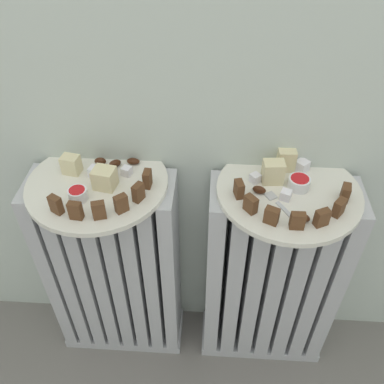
% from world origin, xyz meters
% --- Properties ---
extents(radiator_left, '(0.35, 0.14, 0.61)m').
position_xyz_m(radiator_left, '(-0.21, 0.28, 0.30)').
color(radiator_left, '#B2B2B7').
rests_on(radiator_left, ground_plane).
extents(radiator_right, '(0.35, 0.14, 0.61)m').
position_xyz_m(radiator_right, '(0.21, 0.28, 0.30)').
color(radiator_right, '#B2B2B7').
rests_on(radiator_right, ground_plane).
extents(plate_left, '(0.31, 0.31, 0.01)m').
position_xyz_m(plate_left, '(-0.21, 0.28, 0.62)').
color(plate_left, silver).
rests_on(plate_left, radiator_left).
extents(plate_right, '(0.31, 0.31, 0.01)m').
position_xyz_m(plate_right, '(0.21, 0.28, 0.62)').
color(plate_right, silver).
rests_on(plate_right, radiator_right).
extents(dark_cake_slice_left_0, '(0.03, 0.03, 0.04)m').
position_xyz_m(dark_cake_slice_left_0, '(-0.26, 0.18, 0.64)').
color(dark_cake_slice_left_0, '#56351E').
rests_on(dark_cake_slice_left_0, plate_left).
extents(dark_cake_slice_left_1, '(0.03, 0.02, 0.04)m').
position_xyz_m(dark_cake_slice_left_1, '(-0.22, 0.17, 0.64)').
color(dark_cake_slice_left_1, '#56351E').
rests_on(dark_cake_slice_left_1, plate_left).
extents(dark_cake_slice_left_2, '(0.03, 0.02, 0.04)m').
position_xyz_m(dark_cake_slice_left_2, '(-0.18, 0.17, 0.64)').
color(dark_cake_slice_left_2, '#56351E').
rests_on(dark_cake_slice_left_2, plate_left).
extents(dark_cake_slice_left_3, '(0.03, 0.03, 0.04)m').
position_xyz_m(dark_cake_slice_left_3, '(-0.14, 0.19, 0.64)').
color(dark_cake_slice_left_3, '#56351E').
rests_on(dark_cake_slice_left_3, plate_left).
extents(dark_cake_slice_left_4, '(0.03, 0.03, 0.04)m').
position_xyz_m(dark_cake_slice_left_4, '(-0.11, 0.23, 0.64)').
color(dark_cake_slice_left_4, '#56351E').
rests_on(dark_cake_slice_left_4, plate_left).
extents(dark_cake_slice_left_5, '(0.02, 0.03, 0.04)m').
position_xyz_m(dark_cake_slice_left_5, '(-0.09, 0.27, 0.64)').
color(dark_cake_slice_left_5, '#56351E').
rests_on(dark_cake_slice_left_5, plate_left).
extents(marble_cake_slice_left_0, '(0.05, 0.05, 0.05)m').
position_xyz_m(marble_cake_slice_left_0, '(-0.18, 0.26, 0.65)').
color(marble_cake_slice_left_0, beige).
rests_on(marble_cake_slice_left_0, plate_left).
extents(marble_cake_slice_left_1, '(0.04, 0.04, 0.04)m').
position_xyz_m(marble_cake_slice_left_1, '(-0.27, 0.31, 0.64)').
color(marble_cake_slice_left_1, beige).
rests_on(marble_cake_slice_left_1, plate_left).
extents(turkish_delight_left_0, '(0.03, 0.03, 0.02)m').
position_xyz_m(turkish_delight_left_0, '(-0.22, 0.30, 0.63)').
color(turkish_delight_left_0, white).
rests_on(turkish_delight_left_0, plate_left).
extents(turkish_delight_left_1, '(0.03, 0.03, 0.02)m').
position_xyz_m(turkish_delight_left_1, '(-0.15, 0.31, 0.63)').
color(turkish_delight_left_1, white).
rests_on(turkish_delight_left_1, plate_left).
extents(medjool_date_left_0, '(0.03, 0.02, 0.02)m').
position_xyz_m(medjool_date_left_0, '(-0.21, 0.34, 0.63)').
color(medjool_date_left_0, '#3D1E0F').
rests_on(medjool_date_left_0, plate_left).
extents(medjool_date_left_1, '(0.03, 0.02, 0.01)m').
position_xyz_m(medjool_date_left_1, '(-0.14, 0.35, 0.63)').
color(medjool_date_left_1, '#3D1E0F').
rests_on(medjool_date_left_1, plate_left).
extents(medjool_date_left_2, '(0.03, 0.03, 0.02)m').
position_xyz_m(medjool_date_left_2, '(-0.18, 0.33, 0.63)').
color(medjool_date_left_2, '#3D1E0F').
rests_on(medjool_date_left_2, plate_left).
extents(medjool_date_left_3, '(0.02, 0.02, 0.02)m').
position_xyz_m(medjool_date_left_3, '(-0.18, 0.30, 0.63)').
color(medjool_date_left_3, '#3D1E0F').
rests_on(medjool_date_left_3, plate_left).
extents(jam_bowl_left, '(0.04, 0.04, 0.03)m').
position_xyz_m(jam_bowl_left, '(-0.23, 0.22, 0.64)').
color(jam_bowl_left, white).
rests_on(jam_bowl_left, plate_left).
extents(dark_cake_slice_right_0, '(0.02, 0.03, 0.04)m').
position_xyz_m(dark_cake_slice_right_0, '(0.10, 0.25, 0.64)').
color(dark_cake_slice_right_0, '#56351E').
rests_on(dark_cake_slice_right_0, plate_right).
extents(dark_cake_slice_right_1, '(0.03, 0.03, 0.04)m').
position_xyz_m(dark_cake_slice_right_1, '(0.12, 0.21, 0.64)').
color(dark_cake_slice_right_1, '#56351E').
rests_on(dark_cake_slice_right_1, plate_right).
extents(dark_cake_slice_right_2, '(0.03, 0.03, 0.04)m').
position_xyz_m(dark_cake_slice_right_2, '(0.16, 0.18, 0.64)').
color(dark_cake_slice_right_2, '#56351E').
rests_on(dark_cake_slice_right_2, plate_right).
extents(dark_cake_slice_right_3, '(0.03, 0.02, 0.04)m').
position_xyz_m(dark_cake_slice_right_3, '(0.21, 0.17, 0.64)').
color(dark_cake_slice_right_3, '#56351E').
rests_on(dark_cake_slice_right_3, plate_right).
extents(dark_cake_slice_right_4, '(0.03, 0.03, 0.04)m').
position_xyz_m(dark_cake_slice_right_4, '(0.26, 0.18, 0.64)').
color(dark_cake_slice_right_4, '#56351E').
rests_on(dark_cake_slice_right_4, plate_right).
extents(dark_cake_slice_right_5, '(0.03, 0.03, 0.04)m').
position_xyz_m(dark_cake_slice_right_5, '(0.30, 0.21, 0.64)').
color(dark_cake_slice_right_5, '#56351E').
rests_on(dark_cake_slice_right_5, plate_right).
extents(dark_cake_slice_right_6, '(0.02, 0.03, 0.04)m').
position_xyz_m(dark_cake_slice_right_6, '(0.32, 0.25, 0.64)').
color(dark_cake_slice_right_6, '#56351E').
rests_on(dark_cake_slice_right_6, plate_right).
extents(marble_cake_slice_right_0, '(0.05, 0.04, 0.05)m').
position_xyz_m(marble_cake_slice_right_0, '(0.17, 0.30, 0.65)').
color(marble_cake_slice_right_0, beige).
rests_on(marble_cake_slice_right_0, plate_right).
extents(marble_cake_slice_right_1, '(0.04, 0.04, 0.05)m').
position_xyz_m(marble_cake_slice_right_1, '(0.21, 0.35, 0.65)').
color(marble_cake_slice_right_1, beige).
rests_on(marble_cake_slice_right_1, plate_right).
extents(turkish_delight_right_0, '(0.04, 0.04, 0.03)m').
position_xyz_m(turkish_delight_right_0, '(0.24, 0.35, 0.64)').
color(turkish_delight_right_0, white).
rests_on(turkish_delight_right_0, plate_right).
extents(turkish_delight_right_1, '(0.03, 0.03, 0.02)m').
position_xyz_m(turkish_delight_right_1, '(0.20, 0.25, 0.63)').
color(turkish_delight_right_1, white).
rests_on(turkish_delight_right_1, plate_right).
extents(turkish_delight_right_2, '(0.03, 0.03, 0.02)m').
position_xyz_m(turkish_delight_right_2, '(0.14, 0.30, 0.63)').
color(turkish_delight_right_2, white).
rests_on(turkish_delight_right_2, plate_right).
extents(medjool_date_right_0, '(0.03, 0.03, 0.02)m').
position_xyz_m(medjool_date_right_0, '(0.23, 0.19, 0.63)').
color(medjool_date_right_0, '#3D1E0F').
rests_on(medjool_date_right_0, plate_right).
extents(medjool_date_right_1, '(0.03, 0.02, 0.02)m').
position_xyz_m(medjool_date_right_1, '(0.14, 0.26, 0.63)').
color(medjool_date_right_1, '#3D1E0F').
rests_on(medjool_date_right_1, plate_right).
extents(jam_bowl_right, '(0.05, 0.05, 0.03)m').
position_xyz_m(jam_bowl_right, '(0.23, 0.29, 0.64)').
color(jam_bowl_right, white).
rests_on(jam_bowl_right, plate_right).
extents(fork, '(0.06, 0.09, 0.00)m').
position_xyz_m(fork, '(0.18, 0.23, 0.62)').
color(fork, '#B7B7BC').
rests_on(fork, plate_right).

